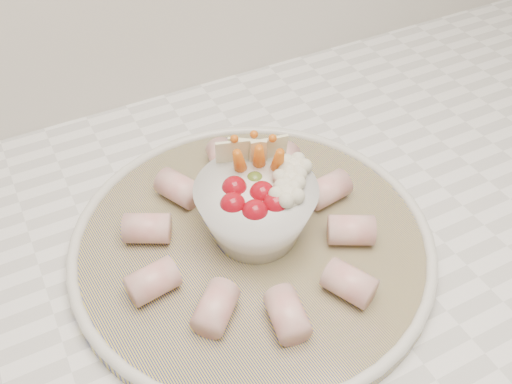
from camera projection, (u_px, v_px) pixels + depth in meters
serving_platter at (252, 242)px, 0.60m from camera, size 0.42×0.42×0.02m
veggie_bowl at (258, 206)px, 0.58m from camera, size 0.12×0.12×0.10m
cured_meat_rolls at (251, 229)px, 0.59m from camera, size 0.27×0.27×0.03m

